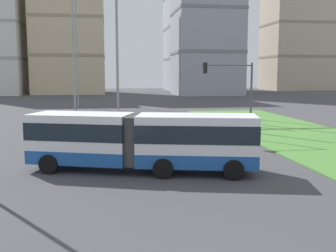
{
  "coord_description": "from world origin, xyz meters",
  "views": [
    {
      "loc": [
        -2.46,
        -6.56,
        5.08
      ],
      "look_at": [
        0.78,
        14.68,
        2.2
      ],
      "focal_mm": 41.89,
      "sensor_mm": 36.0,
      "label": 1
    }
  ],
  "objects_px": {
    "apartment_tower_westcentre": "(68,3)",
    "traffic_light_far_right": "(235,87)",
    "apartment_tower_east": "(298,26)",
    "apartment_tower_eastcentre": "(198,29)",
    "apartment_tower_centre": "(207,13)",
    "articulated_bus": "(142,140)"
  },
  "relations": [
    {
      "from": "apartment_tower_westcentre",
      "to": "apartment_tower_centre",
      "type": "relative_size",
      "value": 1.17
    },
    {
      "from": "apartment_tower_westcentre",
      "to": "apartment_tower_centre",
      "type": "height_order",
      "value": "apartment_tower_westcentre"
    },
    {
      "from": "apartment_tower_eastcentre",
      "to": "apartment_tower_westcentre",
      "type": "bearing_deg",
      "value": -160.61
    },
    {
      "from": "apartment_tower_westcentre",
      "to": "traffic_light_far_right",
      "type": "bearing_deg",
      "value": -75.96
    },
    {
      "from": "apartment_tower_westcentre",
      "to": "apartment_tower_eastcentre",
      "type": "xyz_separation_m",
      "value": [
        36.37,
        12.8,
        -4.5
      ]
    },
    {
      "from": "apartment_tower_westcentre",
      "to": "apartment_tower_centre",
      "type": "xyz_separation_m",
      "value": [
        33.17,
        -10.76,
        -3.33
      ]
    },
    {
      "from": "apartment_tower_eastcentre",
      "to": "traffic_light_far_right",
      "type": "bearing_deg",
      "value": -101.1
    },
    {
      "from": "traffic_light_far_right",
      "to": "apartment_tower_eastcentre",
      "type": "height_order",
      "value": "apartment_tower_eastcentre"
    },
    {
      "from": "traffic_light_far_right",
      "to": "apartment_tower_eastcentre",
      "type": "xyz_separation_m",
      "value": [
        17.41,
        88.68,
        14.18
      ]
    },
    {
      "from": "articulated_bus",
      "to": "traffic_light_far_right",
      "type": "xyz_separation_m",
      "value": [
        7.77,
        8.54,
        2.42
      ]
    },
    {
      "from": "articulated_bus",
      "to": "apartment_tower_westcentre",
      "type": "xyz_separation_m",
      "value": [
        -11.2,
        84.42,
        21.1
      ]
    },
    {
      "from": "articulated_bus",
      "to": "apartment_tower_east",
      "type": "xyz_separation_m",
      "value": [
        57.3,
        97.28,
        18.2
      ]
    },
    {
      "from": "traffic_light_far_right",
      "to": "apartment_tower_east",
      "type": "height_order",
      "value": "apartment_tower_east"
    },
    {
      "from": "articulated_bus",
      "to": "traffic_light_far_right",
      "type": "distance_m",
      "value": 11.8
    },
    {
      "from": "apartment_tower_westcentre",
      "to": "apartment_tower_east",
      "type": "relative_size",
      "value": 1.15
    },
    {
      "from": "apartment_tower_eastcentre",
      "to": "apartment_tower_centre",
      "type": "bearing_deg",
      "value": -97.75
    },
    {
      "from": "apartment_tower_eastcentre",
      "to": "apartment_tower_east",
      "type": "relative_size",
      "value": 0.92
    },
    {
      "from": "traffic_light_far_right",
      "to": "apartment_tower_centre",
      "type": "distance_m",
      "value": 68.4
    },
    {
      "from": "apartment_tower_westcentre",
      "to": "apartment_tower_eastcentre",
      "type": "height_order",
      "value": "apartment_tower_westcentre"
    },
    {
      "from": "traffic_light_far_right",
      "to": "apartment_tower_westcentre",
      "type": "relative_size",
      "value": 0.13
    },
    {
      "from": "traffic_light_far_right",
      "to": "apartment_tower_east",
      "type": "distance_m",
      "value": 102.84
    },
    {
      "from": "traffic_light_far_right",
      "to": "apartment_tower_eastcentre",
      "type": "distance_m",
      "value": 91.48
    }
  ]
}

